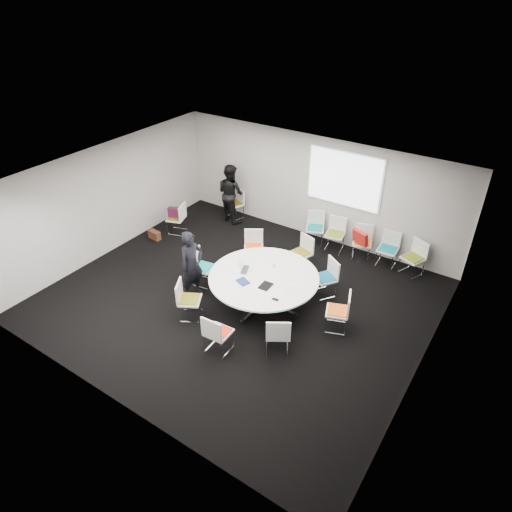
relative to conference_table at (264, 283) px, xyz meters
The scene contains 31 objects.
room_shell 0.97m from the conference_table, 158.92° to the right, with size 8.08×7.08×2.88m.
conference_table is the anchor object (origin of this frame).
projection_screen 3.54m from the conference_table, 85.62° to the left, with size 1.90×0.03×1.35m, color white.
chair_ring_a 1.73m from the conference_table, ahead, with size 0.58×0.59×0.88m.
chair_ring_b 1.45m from the conference_table, 47.27° to the left, with size 0.63×0.63×0.88m.
chair_ring_c 1.67m from the conference_table, 89.55° to the left, with size 0.58×0.57×0.88m.
chair_ring_d 1.65m from the conference_table, 131.54° to the left, with size 0.63×0.63×0.88m.
chair_ring_e 1.61m from the conference_table, behind, with size 0.52×0.53×0.88m.
chair_ring_f 1.66m from the conference_table, 130.09° to the right, with size 0.61×0.62×0.88m.
chair_ring_g 1.73m from the conference_table, 87.79° to the right, with size 0.48×0.47×0.88m.
chair_ring_h 1.53m from the conference_table, 46.76° to the right, with size 0.63×0.62×0.88m.
chair_back_a 2.98m from the conference_table, 95.37° to the left, with size 0.60×0.59×0.88m.
chair_back_b 2.98m from the conference_table, 84.09° to the left, with size 0.53×0.52×0.88m.
chair_back_c 3.16m from the conference_table, 70.43° to the left, with size 0.57×0.57×0.88m.
chair_back_d 3.46m from the conference_table, 60.22° to the left, with size 0.48×0.47×0.88m.
chair_back_e 3.78m from the conference_table, 51.32° to the left, with size 0.60×0.59×0.88m.
chair_spare_left 3.97m from the conference_table, 160.14° to the left, with size 0.57×0.58×0.88m.
chair_person_back 4.17m from the conference_table, 134.65° to the left, with size 0.59×0.58×0.88m.
person_main 1.62m from the conference_table, 157.50° to the right, with size 0.59×0.39×1.62m, color black.
person_back 4.06m from the conference_table, 136.35° to the left, with size 0.83×0.65×1.71m, color black.
laptop 0.46m from the conference_table, behind, with size 0.33×0.21×0.03m, color #333338.
laptop_lid 0.70m from the conference_table, behind, with size 0.30×0.02×0.22m, color silver.
notebook_black 0.41m from the conference_table, 50.81° to the right, with size 0.22×0.30×0.02m, color black.
tablet_folio 0.52m from the conference_table, 120.54° to the right, with size 0.26×0.20×0.03m, color navy.
papers_right 0.60m from the conference_table, 27.21° to the left, with size 0.30×0.21×0.00m, color white.
papers_front 0.81m from the conference_table, 12.96° to the right, with size 0.30×0.21×0.00m, color silver.
cup 0.48m from the conference_table, 91.04° to the left, with size 0.08×0.08×0.09m, color white.
phone 0.86m from the conference_table, 41.32° to the right, with size 0.14×0.07×0.01m, color black.
maroon_bag 3.98m from the conference_table, 160.28° to the left, with size 0.40×0.14×0.28m, color #47132B.
brown_bag 4.11m from the conference_table, 169.80° to the left, with size 0.36×0.16×0.24m, color #422315.
red_jacket 2.94m from the conference_table, 68.87° to the left, with size 0.44×0.10×0.35m, color #A71914.
Camera 1 is at (4.83, -6.56, 6.35)m, focal length 32.00 mm.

